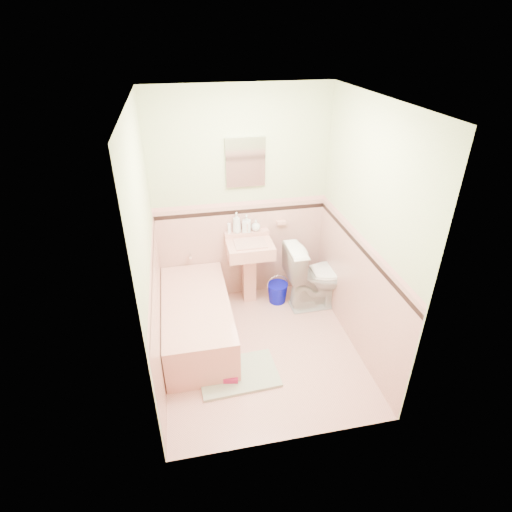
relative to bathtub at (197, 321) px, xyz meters
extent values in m
plane|color=#E1A293|center=(0.63, -0.33, -0.23)|extent=(2.20, 2.20, 0.00)
plane|color=white|center=(0.63, -0.33, 2.27)|extent=(2.20, 2.20, 0.00)
plane|color=#F2E8C5|center=(0.63, 0.77, 1.02)|extent=(2.50, 0.00, 2.50)
plane|color=#F2E8C5|center=(0.63, -1.43, 1.02)|extent=(2.50, 0.00, 2.50)
plane|color=#F2E8C5|center=(-0.37, -0.33, 1.02)|extent=(0.00, 2.50, 2.50)
plane|color=#F2E8C5|center=(1.63, -0.33, 1.02)|extent=(0.00, 2.50, 2.50)
plane|color=#E4A799|center=(0.63, 0.76, 0.38)|extent=(2.00, 0.00, 2.00)
plane|color=#E4A799|center=(0.63, -1.42, 0.38)|extent=(2.00, 0.00, 2.00)
plane|color=#E4A799|center=(-0.36, -0.33, 0.38)|extent=(0.00, 2.20, 2.20)
plane|color=#E4A799|center=(1.62, -0.33, 0.38)|extent=(0.00, 2.20, 2.20)
plane|color=black|center=(0.63, 0.75, 0.90)|extent=(2.00, 0.00, 2.00)
plane|color=black|center=(0.63, -1.41, 0.90)|extent=(2.00, 0.00, 2.00)
plane|color=black|center=(-0.35, -0.33, 0.89)|extent=(0.00, 2.20, 2.20)
plane|color=black|center=(1.61, -0.33, 0.89)|extent=(0.00, 2.20, 2.20)
plane|color=#E19A90|center=(0.63, 0.75, 0.99)|extent=(2.00, 0.00, 2.00)
plane|color=#E19A90|center=(0.63, -1.41, 0.99)|extent=(2.00, 0.00, 2.00)
plane|color=#E19A90|center=(-0.35, -0.33, 1.00)|extent=(0.00, 2.20, 2.20)
plane|color=#E19A90|center=(1.61, -0.33, 1.00)|extent=(0.00, 2.20, 2.20)
cube|color=#DC9685|center=(0.00, 0.00, 0.00)|extent=(0.70, 1.50, 0.45)
cylinder|color=silver|center=(0.00, 0.72, 0.41)|extent=(0.04, 0.12, 0.04)
cylinder|color=silver|center=(0.68, 0.67, 0.72)|extent=(0.02, 0.02, 0.10)
cube|color=white|center=(0.68, 0.74, 1.47)|extent=(0.43, 0.04, 0.54)
cube|color=#DC9685|center=(1.10, 0.73, 0.72)|extent=(0.11, 0.06, 0.04)
imported|color=#B2B2B2|center=(0.56, 0.71, 0.78)|extent=(0.12, 0.12, 0.25)
imported|color=#B2B2B2|center=(0.68, 0.71, 0.76)|extent=(0.12, 0.12, 0.21)
imported|color=#B2B2B2|center=(0.79, 0.71, 0.73)|extent=(0.11, 0.11, 0.14)
cylinder|color=white|center=(0.47, 0.71, 0.72)|extent=(0.04, 0.04, 0.12)
imported|color=white|center=(1.48, 0.31, 0.19)|extent=(0.83, 0.49, 0.84)
cube|color=#939E84|center=(0.34, -0.64, -0.21)|extent=(0.78, 0.54, 0.03)
cube|color=#BF1E59|center=(0.25, -0.73, -0.17)|extent=(0.15, 0.09, 0.06)
camera|label=1|loc=(-0.06, -3.49, 2.78)|focal=28.47mm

